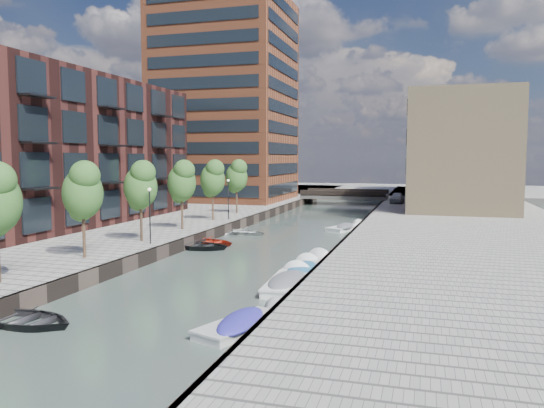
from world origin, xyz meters
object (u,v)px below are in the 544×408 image
at_px(tree_2, 83,190).
at_px(tree_6, 236,175).
at_px(sloop_1, 27,325).
at_px(motorboat_2, 310,267).
at_px(tree_4, 182,180).
at_px(motorboat_1, 289,282).
at_px(motorboat_3, 303,270).
at_px(car, 397,198).
at_px(tree_3, 140,184).
at_px(sloop_2, 208,245).
at_px(motorboat_4, 347,228).
at_px(sloop_4, 199,249).
at_px(sloop_3, 244,234).
at_px(tree_5, 213,178).
at_px(bridge, 345,196).
at_px(motorboat_0, 248,323).

relative_size(tree_2, tree_6, 1.00).
relative_size(sloop_1, motorboat_2, 0.83).
height_order(tree_4, motorboat_1, tree_4).
bearing_deg(motorboat_3, car, 85.38).
bearing_deg(motorboat_1, tree_3, 153.04).
height_order(sloop_2, motorboat_4, motorboat_4).
xyz_separation_m(tree_3, sloop_4, (3.25, 3.20, -5.31)).
bearing_deg(sloop_3, sloop_1, -167.49).
bearing_deg(motorboat_3, sloop_4, 147.27).
relative_size(motorboat_1, motorboat_3, 1.11).
xyz_separation_m(tree_4, motorboat_1, (13.28, -13.76, -5.08)).
bearing_deg(sloop_2, tree_2, 175.51).
height_order(sloop_4, car, car).
relative_size(tree_5, motorboat_2, 1.05).
height_order(tree_2, car, tree_2).
distance_m(tree_5, motorboat_3, 22.37).
height_order(bridge, motorboat_3, bridge).
bearing_deg(sloop_1, motorboat_0, -70.64).
relative_size(tree_2, car, 1.37).
bearing_deg(motorboat_0, sloop_2, 117.41).
height_order(tree_3, tree_6, same).
relative_size(sloop_2, motorboat_1, 0.81).
xyz_separation_m(motorboat_4, car, (3.72, 22.42, 1.54)).
relative_size(bridge, motorboat_4, 2.48).
bearing_deg(tree_3, tree_5, 90.00).
bearing_deg(sloop_3, sloop_2, -174.74).
distance_m(bridge, motorboat_2, 48.81).
xyz_separation_m(tree_5, sloop_3, (4.05, -2.09, -5.31)).
xyz_separation_m(tree_3, sloop_1, (4.03, -16.75, -5.31)).
distance_m(motorboat_3, motorboat_4, 21.10).
bearing_deg(tree_2, motorboat_0, -28.87).
bearing_deg(sloop_3, car, -11.66).
bearing_deg(tree_6, tree_3, -90.00).
bearing_deg(sloop_2, motorboat_1, -130.02).
xyz_separation_m(motorboat_0, motorboat_4, (-0.34, 32.25, 0.01)).
bearing_deg(motorboat_2, motorboat_3, -93.74).
bearing_deg(sloop_2, sloop_1, -167.76).
xyz_separation_m(tree_6, motorboat_4, (13.08, -3.15, -5.11)).
relative_size(tree_3, motorboat_1, 1.04).
bearing_deg(motorboat_3, sloop_1, -124.46).
distance_m(motorboat_0, motorboat_2, 12.85).
xyz_separation_m(sloop_2, sloop_3, (0.85, 6.61, 0.00)).
relative_size(tree_6, sloop_1, 1.27).
distance_m(sloop_1, motorboat_3, 16.36).
xyz_separation_m(sloop_1, sloop_2, (-0.82, 22.05, 0.00)).
bearing_deg(motorboat_3, tree_3, 166.23).
distance_m(tree_4, sloop_2, 6.43).
bearing_deg(tree_6, motorboat_1, -64.43).
distance_m(tree_6, motorboat_1, 31.18).
distance_m(tree_4, tree_6, 14.00).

